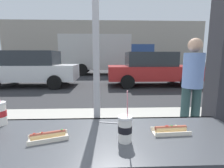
{
  "coord_description": "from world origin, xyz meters",
  "views": [
    {
      "loc": [
        0.07,
        -1.3,
        1.48
      ],
      "look_at": [
        0.21,
        2.2,
        0.9
      ],
      "focal_mm": 27.31,
      "sensor_mm": 36.0,
      "label": 1
    }
  ],
  "objects_px": {
    "hotdog_tray_near": "(171,130)",
    "parked_car_red": "(152,69)",
    "soda_cup_right": "(125,128)",
    "hotdog_tray_far": "(48,136)",
    "box_truck": "(105,54)",
    "parked_car_white": "(32,68)",
    "pedestrian": "(192,82)",
    "soda_cup_left": "(0,113)"
  },
  "relations": [
    {
      "from": "hotdog_tray_near",
      "to": "parked_car_red",
      "type": "height_order",
      "value": "parked_car_red"
    },
    {
      "from": "parked_car_red",
      "to": "pedestrian",
      "type": "relative_size",
      "value": 2.75
    },
    {
      "from": "pedestrian",
      "to": "hotdog_tray_near",
      "type": "bearing_deg",
      "value": -121.07
    },
    {
      "from": "hotdog_tray_far",
      "to": "box_truck",
      "type": "xyz_separation_m",
      "value": [
        0.3,
        12.96,
        0.66
      ]
    },
    {
      "from": "hotdog_tray_far",
      "to": "parked_car_white",
      "type": "relative_size",
      "value": 0.06
    },
    {
      "from": "hotdog_tray_near",
      "to": "parked_car_red",
      "type": "bearing_deg",
      "value": 75.58
    },
    {
      "from": "pedestrian",
      "to": "soda_cup_right",
      "type": "bearing_deg",
      "value": -126.86
    },
    {
      "from": "box_truck",
      "to": "pedestrian",
      "type": "distance_m",
      "value": 11.37
    },
    {
      "from": "hotdog_tray_near",
      "to": "parked_car_white",
      "type": "bearing_deg",
      "value": 118.23
    },
    {
      "from": "soda_cup_left",
      "to": "pedestrian",
      "type": "height_order",
      "value": "pedestrian"
    },
    {
      "from": "hotdog_tray_far",
      "to": "parked_car_red",
      "type": "distance_m",
      "value": 7.98
    },
    {
      "from": "soda_cup_right",
      "to": "hotdog_tray_near",
      "type": "height_order",
      "value": "soda_cup_right"
    },
    {
      "from": "hotdog_tray_near",
      "to": "hotdog_tray_far",
      "type": "distance_m",
      "value": 0.78
    },
    {
      "from": "soda_cup_right",
      "to": "hotdog_tray_near",
      "type": "xyz_separation_m",
      "value": [
        0.31,
        0.1,
        -0.06
      ]
    },
    {
      "from": "parked_car_white",
      "to": "pedestrian",
      "type": "relative_size",
      "value": 2.68
    },
    {
      "from": "hotdog_tray_near",
      "to": "pedestrian",
      "type": "xyz_separation_m",
      "value": [
        0.99,
        1.64,
        0.06
      ]
    },
    {
      "from": "box_truck",
      "to": "pedestrian",
      "type": "xyz_separation_m",
      "value": [
        1.46,
        -11.26,
        -0.6
      ]
    },
    {
      "from": "parked_car_red",
      "to": "pedestrian",
      "type": "distance_m",
      "value": 5.89
    },
    {
      "from": "soda_cup_right",
      "to": "hotdog_tray_far",
      "type": "height_order",
      "value": "soda_cup_right"
    },
    {
      "from": "soda_cup_left",
      "to": "hotdog_tray_near",
      "type": "bearing_deg",
      "value": -8.82
    },
    {
      "from": "parked_car_red",
      "to": "parked_car_white",
      "type": "bearing_deg",
      "value": -180.0
    },
    {
      "from": "soda_cup_left",
      "to": "parked_car_white",
      "type": "xyz_separation_m",
      "value": [
        -2.8,
        7.27,
        -0.19
      ]
    },
    {
      "from": "pedestrian",
      "to": "parked_car_white",
      "type": "bearing_deg",
      "value": 130.63
    },
    {
      "from": "soda_cup_right",
      "to": "parked_car_red",
      "type": "xyz_separation_m",
      "value": [
        2.23,
        7.55,
        -0.21
      ]
    },
    {
      "from": "hotdog_tray_far",
      "to": "pedestrian",
      "type": "xyz_separation_m",
      "value": [
        1.77,
        1.7,
        0.06
      ]
    },
    {
      "from": "box_truck",
      "to": "hotdog_tray_far",
      "type": "bearing_deg",
      "value": -91.33
    },
    {
      "from": "pedestrian",
      "to": "soda_cup_left",
      "type": "bearing_deg",
      "value": -146.51
    },
    {
      "from": "hotdog_tray_near",
      "to": "hotdog_tray_far",
      "type": "height_order",
      "value": "same"
    },
    {
      "from": "hotdog_tray_far",
      "to": "pedestrian",
      "type": "bearing_deg",
      "value": 43.86
    },
    {
      "from": "soda_cup_left",
      "to": "parked_car_white",
      "type": "bearing_deg",
      "value": 111.05
    },
    {
      "from": "soda_cup_right",
      "to": "hotdog_tray_near",
      "type": "distance_m",
      "value": 0.33
    },
    {
      "from": "parked_car_red",
      "to": "pedestrian",
      "type": "xyz_separation_m",
      "value": [
        -0.93,
        -5.82,
        0.22
      ]
    },
    {
      "from": "hotdog_tray_far",
      "to": "parked_car_red",
      "type": "xyz_separation_m",
      "value": [
        2.69,
        7.51,
        -0.15
      ]
    },
    {
      "from": "hotdog_tray_far",
      "to": "hotdog_tray_near",
      "type": "bearing_deg",
      "value": 4.25
    },
    {
      "from": "parked_car_white",
      "to": "pedestrian",
      "type": "bearing_deg",
      "value": -49.37
    },
    {
      "from": "parked_car_white",
      "to": "pedestrian",
      "type": "xyz_separation_m",
      "value": [
        4.99,
        -5.82,
        0.19
      ]
    },
    {
      "from": "hotdog_tray_near",
      "to": "parked_car_white",
      "type": "distance_m",
      "value": 8.46
    },
    {
      "from": "parked_car_red",
      "to": "hotdog_tray_near",
      "type": "bearing_deg",
      "value": -104.42
    },
    {
      "from": "soda_cup_right",
      "to": "parked_car_red",
      "type": "bearing_deg",
      "value": 73.55
    },
    {
      "from": "soda_cup_right",
      "to": "box_truck",
      "type": "relative_size",
      "value": 0.04
    },
    {
      "from": "hotdog_tray_far",
      "to": "box_truck",
      "type": "relative_size",
      "value": 0.03
    },
    {
      "from": "hotdog_tray_near",
      "to": "soda_cup_right",
      "type": "bearing_deg",
      "value": -162.7
    }
  ]
}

